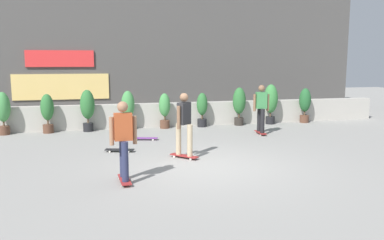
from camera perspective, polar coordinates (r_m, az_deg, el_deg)
The scene contains 17 objects.
ground_plane at distance 9.55m, azimuth 2.16°, elevation -6.66°, with size 48.00×48.00×0.00m, color gray.
planter_wall at distance 15.21m, azimuth -4.04°, elevation 0.77°, with size 18.00×0.40×0.90m, color #B2ADA3.
building_backdrop at distance 19.04m, azimuth -6.23°, elevation 10.74°, with size 20.00×2.08×6.50m.
potted_plant_0 at distance 14.83m, azimuth -25.70°, elevation 1.29°, with size 0.50×0.50×1.47m.
potted_plant_1 at distance 14.61m, azimuth -20.21°, elevation 1.23°, with size 0.45×0.45×1.37m.
potted_plant_2 at distance 14.50m, azimuth -14.89°, elevation 1.78°, with size 0.51×0.51×1.49m.
potted_plant_3 at distance 14.55m, azimuth -9.25°, elevation 1.80°, with size 0.48×0.48×1.43m.
potted_plant_4 at distance 14.73m, azimuth -3.98°, elevation 1.62°, with size 0.42×0.42×1.31m.
potted_plant_5 at distance 15.04m, azimuth 1.47°, elevation 1.74°, with size 0.42×0.42×1.30m.
potted_plant_6 at distance 15.48m, azimuth 6.85°, elevation 2.40°, with size 0.50×0.50×1.48m.
potted_plant_7 at distance 15.99m, azimuth 11.32°, elevation 2.74°, with size 0.55×0.55×1.58m.
potted_plant_8 at distance 16.70m, azimuth 16.03°, elevation 2.39°, with size 0.47×0.47×1.41m.
skater_far_right at distance 8.18m, azimuth -9.90°, elevation -2.59°, with size 0.56×0.81×1.70m.
skater_by_wall_right at distance 10.09m, azimuth -1.16°, elevation -0.35°, with size 0.68×0.73×1.70m.
skater_by_wall_left at distance 13.65m, azimuth 9.97°, elevation 1.85°, with size 0.56×0.81×1.70m.
skateboard_near_camera at distance 12.66m, azimuth -6.81°, elevation -2.63°, with size 0.82×0.40×0.08m.
skateboard_aside at distance 11.14m, azimuth -10.43°, elevation -4.25°, with size 0.82×0.42×0.08m.
Camera 1 is at (-2.54, -8.86, 2.50)m, focal length 36.85 mm.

